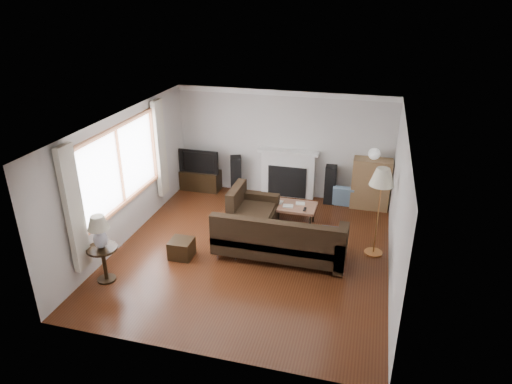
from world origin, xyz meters
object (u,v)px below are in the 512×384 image
(coffee_table, at_px, (288,214))
(bookshelf, at_px, (371,184))
(sectional_sofa, at_px, (280,236))
(floor_lamp, at_px, (378,213))
(tv_stand, at_px, (201,180))
(side_table, at_px, (104,264))

(coffee_table, bearing_deg, bookshelf, 38.05)
(sectional_sofa, xyz_separation_m, floor_lamp, (1.68, 0.55, 0.43))
(sectional_sofa, bearing_deg, coffee_table, 94.41)
(floor_lamp, bearing_deg, tv_stand, 154.83)
(bookshelf, bearing_deg, floor_lamp, -85.20)
(tv_stand, xyz_separation_m, floor_lamp, (4.21, -1.98, 0.62))
(tv_stand, height_order, sectional_sofa, sectional_sofa)
(side_table, bearing_deg, coffee_table, 47.18)
(side_table, bearing_deg, tv_stand, 87.74)
(floor_lamp, bearing_deg, side_table, -154.93)
(floor_lamp, bearing_deg, bookshelf, 94.80)
(tv_stand, relative_size, sectional_sofa, 0.37)
(bookshelf, distance_m, floor_lamp, 2.03)
(bookshelf, bearing_deg, sectional_sofa, -120.63)
(bookshelf, height_order, side_table, bookshelf)
(tv_stand, xyz_separation_m, side_table, (-0.16, -4.02, 0.08))
(bookshelf, relative_size, floor_lamp, 0.67)
(sectional_sofa, bearing_deg, floor_lamp, 18.08)
(bookshelf, height_order, floor_lamp, floor_lamp)
(coffee_table, bearing_deg, sectional_sofa, -85.29)
(coffee_table, bearing_deg, side_table, -132.51)
(sectional_sofa, relative_size, coffee_table, 2.29)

